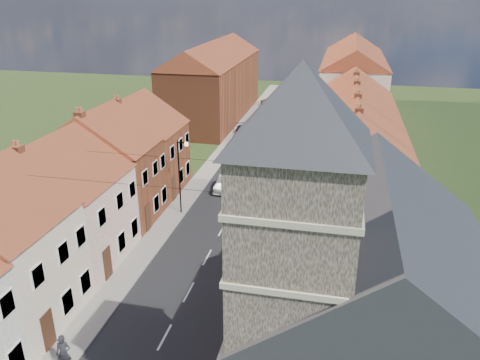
% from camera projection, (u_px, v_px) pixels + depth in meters
% --- Properties ---
extents(road, '(7.00, 90.00, 0.02)m').
position_uv_depth(road, '(252.00, 173.00, 46.01)').
color(road, black).
rests_on(road, ground).
extents(pavement_left, '(1.80, 90.00, 0.12)m').
position_uv_depth(pavement_left, '(209.00, 169.00, 46.86)').
color(pavement_left, gray).
rests_on(pavement_left, ground).
extents(pavement_right, '(1.80, 90.00, 0.12)m').
position_uv_depth(pavement_right, '(297.00, 176.00, 45.12)').
color(pavement_right, gray).
rests_on(pavement_right, ground).
extents(church, '(11.25, 14.25, 15.20)m').
position_uv_depth(church, '(362.00, 298.00, 17.82)').
color(church, '#352C25').
rests_on(church, ground).
extents(cottage_r_tudor, '(8.30, 5.20, 9.00)m').
position_uv_depth(cottage_r_tudor, '(354.00, 221.00, 26.85)').
color(cottage_r_tudor, beige).
rests_on(cottage_r_tudor, ground).
extents(cottage_r_white_near, '(8.30, 6.00, 9.00)m').
position_uv_depth(cottage_r_white_near, '(354.00, 185.00, 31.72)').
color(cottage_r_white_near, beige).
rests_on(cottage_r_white_near, ground).
extents(cottage_r_cream_mid, '(8.30, 5.20, 9.00)m').
position_uv_depth(cottage_r_cream_mid, '(353.00, 159.00, 36.60)').
color(cottage_r_cream_mid, beige).
rests_on(cottage_r_cream_mid, ground).
extents(cottage_r_pink, '(8.30, 6.00, 9.00)m').
position_uv_depth(cottage_r_pink, '(353.00, 139.00, 41.48)').
color(cottage_r_pink, '#FED6C8').
rests_on(cottage_r_pink, ground).
extents(cottage_r_white_far, '(8.30, 5.20, 9.00)m').
position_uv_depth(cottage_r_white_far, '(353.00, 123.00, 46.36)').
color(cottage_r_white_far, beige).
rests_on(cottage_r_white_far, ground).
extents(cottage_r_cream_far, '(8.30, 6.00, 9.00)m').
position_uv_depth(cottage_r_cream_far, '(352.00, 110.00, 51.25)').
color(cottage_r_cream_far, beige).
rests_on(cottage_r_cream_far, ground).
extents(cottage_l_white, '(8.30, 6.90, 8.80)m').
position_uv_depth(cottage_l_white, '(57.00, 199.00, 29.88)').
color(cottage_l_white, '#FED6C8').
rests_on(cottage_l_white, ground).
extents(cottage_l_brick_mid, '(8.30, 5.70, 9.10)m').
position_uv_depth(cottage_l_brick_mid, '(102.00, 164.00, 35.33)').
color(cottage_l_brick_mid, brown).
rests_on(cottage_l_brick_mid, ground).
extents(cottage_l_pink, '(8.30, 6.30, 8.80)m').
position_uv_depth(cottage_l_pink, '(134.00, 143.00, 40.63)').
color(cottage_l_pink, brown).
rests_on(cottage_l_pink, ground).
extents(block_right_far, '(8.30, 24.20, 10.50)m').
position_uv_depth(block_right_far, '(353.00, 79.00, 64.78)').
color(block_right_far, beige).
rests_on(block_right_far, ground).
extents(block_left_far, '(8.30, 24.20, 10.50)m').
position_uv_depth(block_left_far, '(214.00, 80.00, 63.93)').
color(block_left_far, brown).
rests_on(block_left_far, ground).
extents(lamppost, '(0.88, 0.15, 6.00)m').
position_uv_depth(lamppost, '(180.00, 173.00, 36.39)').
color(lamppost, black).
rests_on(lamppost, pavement_left).
extents(car_mid, '(1.55, 4.06, 1.32)m').
position_uv_depth(car_mid, '(227.00, 182.00, 42.11)').
color(car_mid, '#A4A5AB').
rests_on(car_mid, ground).
extents(car_far, '(3.30, 4.96, 1.34)m').
position_uv_depth(car_far, '(245.00, 132.00, 56.79)').
color(car_far, navy).
rests_on(car_far, ground).
extents(car_distant, '(3.61, 5.18, 1.31)m').
position_uv_depth(car_distant, '(270.00, 104.00, 70.59)').
color(car_distant, '#B0B4B8').
rests_on(car_distant, ground).
extents(pedestrian_left, '(0.79, 0.62, 1.91)m').
position_uv_depth(pedestrian_left, '(64.00, 353.00, 21.76)').
color(pedestrian_left, black).
rests_on(pedestrian_left, pavement_left).
extents(pedestrian_right, '(0.77, 0.63, 1.51)m').
position_uv_depth(pedestrian_right, '(283.00, 253.00, 30.36)').
color(pedestrian_right, '#2B2422').
rests_on(pedestrian_right, pavement_right).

